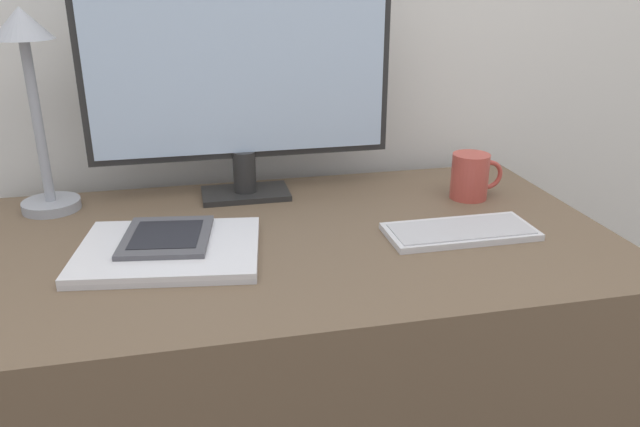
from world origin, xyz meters
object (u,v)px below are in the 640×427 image
(coffee_mug, at_px, (471,176))
(ereader, at_px, (167,237))
(keyboard, at_px, (460,231))
(laptop, at_px, (169,250))
(desk_lamp, at_px, (30,80))
(monitor, at_px, (240,80))

(coffee_mug, bearing_deg, ereader, -168.39)
(keyboard, relative_size, laptop, 0.82)
(keyboard, relative_size, ereader, 1.44)
(keyboard, bearing_deg, desk_lamp, 158.36)
(monitor, distance_m, keyboard, 0.53)
(monitor, distance_m, laptop, 0.40)
(keyboard, distance_m, desk_lamp, 0.86)
(monitor, xyz_separation_m, keyboard, (0.37, -0.30, -0.24))
(keyboard, relative_size, desk_lamp, 0.69)
(keyboard, distance_m, coffee_mug, 0.22)
(keyboard, height_order, ereader, ereader)
(monitor, height_order, desk_lamp, monitor)
(monitor, height_order, laptop, monitor)
(ereader, height_order, coffee_mug, coffee_mug)
(monitor, height_order, keyboard, monitor)
(monitor, xyz_separation_m, ereader, (-0.16, -0.25, -0.23))
(laptop, xyz_separation_m, ereader, (-0.00, 0.03, 0.01))
(ereader, relative_size, desk_lamp, 0.48)
(ereader, bearing_deg, laptop, -84.19)
(laptop, relative_size, coffee_mug, 2.91)
(monitor, relative_size, coffee_mug, 5.45)
(desk_lamp, bearing_deg, keyboard, -21.64)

